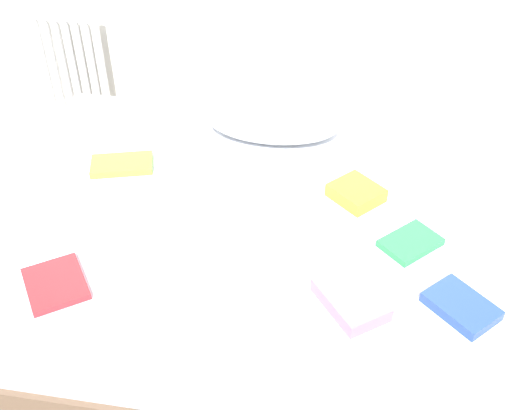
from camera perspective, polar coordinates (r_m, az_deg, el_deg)
ground_plane at (r=2.57m, az=-0.19°, el=-9.10°), size 8.00×8.00×0.00m
bed at (r=2.39m, az=-0.20°, el=-5.11°), size 2.00×1.50×0.50m
radiator at (r=3.60m, az=-16.74°, el=12.31°), size 0.38×0.04×0.60m
pillow at (r=2.62m, az=1.59°, el=7.83°), size 0.56×0.31×0.13m
textbook_yellow at (r=2.29m, az=9.31°, el=1.12°), size 0.23×0.23×0.05m
textbook_lime at (r=2.49m, az=-12.39°, el=3.71°), size 0.27×0.20×0.03m
textbook_blue at (r=1.96m, az=18.58°, el=-8.94°), size 0.24×0.24×0.03m
textbook_white at (r=2.21m, az=-6.41°, el=-0.46°), size 0.29×0.29×0.03m
textbook_pink at (r=1.89m, az=8.82°, el=-8.72°), size 0.25×0.27×0.05m
textbook_green at (r=2.13m, az=14.20°, el=-3.41°), size 0.23×0.23×0.02m
textbook_red at (r=2.03m, az=-18.18°, el=-6.98°), size 0.27×0.27×0.02m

